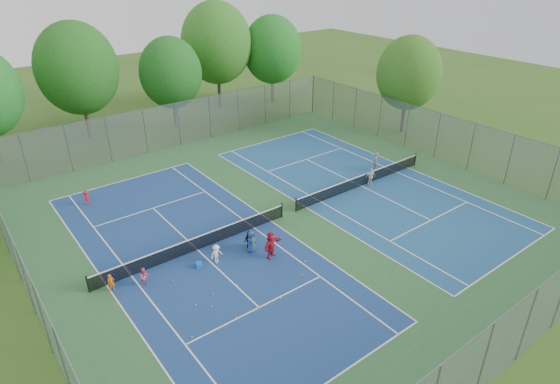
# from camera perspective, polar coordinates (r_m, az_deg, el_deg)

# --- Properties ---
(ground) EXTENTS (120.00, 120.00, 0.00)m
(ground) POSITION_cam_1_polar(r_m,az_deg,el_deg) (31.83, 1.10, -2.74)
(ground) COLOR #31561A
(ground) RESTS_ON ground
(court_pad) EXTENTS (32.00, 32.00, 0.01)m
(court_pad) POSITION_cam_1_polar(r_m,az_deg,el_deg) (31.83, 1.10, -2.73)
(court_pad) COLOR #2B5B30
(court_pad) RESTS_ON ground
(court_left) EXTENTS (10.97, 23.77, 0.01)m
(court_left) POSITION_cam_1_polar(r_m,az_deg,el_deg) (28.65, -10.02, -6.96)
(court_left) COLOR navy
(court_left) RESTS_ON court_pad
(court_right) EXTENTS (10.97, 23.77, 0.01)m
(court_right) POSITION_cam_1_polar(r_m,az_deg,el_deg) (36.09, 9.83, 0.73)
(court_right) COLOR navy
(court_right) RESTS_ON court_pad
(net_left) EXTENTS (12.87, 0.10, 0.91)m
(net_left) POSITION_cam_1_polar(r_m,az_deg,el_deg) (28.41, -10.09, -6.23)
(net_left) COLOR black
(net_left) RESTS_ON ground
(net_right) EXTENTS (12.87, 0.10, 0.91)m
(net_right) POSITION_cam_1_polar(r_m,az_deg,el_deg) (35.90, 9.89, 1.36)
(net_right) COLOR black
(net_right) RESTS_ON ground
(fence_north) EXTENTS (32.00, 0.10, 4.00)m
(fence_north) POSITION_cam_1_polar(r_m,az_deg,el_deg) (43.54, -12.22, 8.08)
(fence_north) COLOR gray
(fence_north) RESTS_ON ground
(fence_south) EXTENTS (32.00, 0.10, 4.00)m
(fence_south) POSITION_cam_1_polar(r_m,az_deg,el_deg) (22.86, 27.81, -14.20)
(fence_south) COLOR gray
(fence_south) RESTS_ON ground
(fence_west) EXTENTS (0.10, 32.00, 4.00)m
(fence_west) POSITION_cam_1_polar(r_m,az_deg,el_deg) (25.66, -28.54, -9.51)
(fence_west) COLOR gray
(fence_west) RESTS_ON ground
(fence_east) EXTENTS (0.10, 32.00, 4.00)m
(fence_east) POSITION_cam_1_polar(r_m,az_deg,el_deg) (41.95, 18.62, 6.50)
(fence_east) COLOR gray
(fence_east) RESTS_ON ground
(tree_nl) EXTENTS (7.20, 7.20, 10.69)m
(tree_nl) POSITION_cam_1_polar(r_m,az_deg,el_deg) (46.82, -23.50, 13.63)
(tree_nl) COLOR #443326
(tree_nl) RESTS_ON ground
(tree_nc) EXTENTS (6.00, 6.00, 8.85)m
(tree_nc) POSITION_cam_1_polar(r_m,az_deg,el_deg) (47.80, -13.18, 13.95)
(tree_nc) COLOR #443326
(tree_nc) RESTS_ON ground
(tree_nr) EXTENTS (7.60, 7.60, 11.42)m
(tree_nr) POSITION_cam_1_polar(r_m,az_deg,el_deg) (53.23, -7.76, 17.55)
(tree_nr) COLOR #443326
(tree_nr) RESTS_ON ground
(tree_ne) EXTENTS (6.60, 6.60, 9.77)m
(tree_ne) POSITION_cam_1_polar(r_m,az_deg,el_deg) (55.02, -0.95, 16.96)
(tree_ne) COLOR #443326
(tree_ne) RESTS_ON ground
(tree_side_e) EXTENTS (6.00, 6.00, 9.20)m
(tree_side_e) POSITION_cam_1_polar(r_m,az_deg,el_deg) (46.59, 15.43, 13.80)
(tree_side_e) COLOR #443326
(tree_side_e) RESTS_ON ground
(ball_crate) EXTENTS (0.41, 0.41, 0.30)m
(ball_crate) POSITION_cam_1_polar(r_m,az_deg,el_deg) (27.15, -9.86, -8.77)
(ball_crate) COLOR blue
(ball_crate) RESTS_ON ground
(ball_hopper) EXTENTS (0.35, 0.35, 0.62)m
(ball_hopper) POSITION_cam_1_polar(r_m,az_deg,el_deg) (28.38, -3.41, -6.18)
(ball_hopper) COLOR #268C2D
(ball_hopper) RESTS_ON ground
(student_a) EXTENTS (0.38, 0.26, 1.02)m
(student_a) POSITION_cam_1_polar(r_m,az_deg,el_deg) (26.44, -19.89, -10.38)
(student_a) COLOR #CE5F13
(student_a) RESTS_ON ground
(student_b) EXTENTS (0.60, 0.50, 1.11)m
(student_b) POSITION_cam_1_polar(r_m,az_deg,el_deg) (26.25, -16.18, -9.90)
(student_b) COLOR #D35282
(student_b) RESTS_ON ground
(student_c) EXTENTS (0.77, 0.47, 1.15)m
(student_c) POSITION_cam_1_polar(r_m,az_deg,el_deg) (27.17, -7.75, -7.46)
(student_c) COLOR white
(student_c) RESTS_ON ground
(student_d) EXTENTS (0.75, 0.43, 1.21)m
(student_d) POSITION_cam_1_polar(r_m,az_deg,el_deg) (28.12, -3.82, -5.83)
(student_d) COLOR black
(student_d) RESTS_ON ground
(student_e) EXTENTS (0.78, 0.61, 1.39)m
(student_e) POSITION_cam_1_polar(r_m,az_deg,el_deg) (27.77, -3.53, -6.07)
(student_e) COLOR navy
(student_e) RESTS_ON ground
(student_f) EXTENTS (1.65, 1.01, 1.70)m
(student_f) POSITION_cam_1_polar(r_m,az_deg,el_deg) (27.16, -1.09, -6.49)
(student_f) COLOR #AF1929
(student_f) RESTS_ON ground
(child_far_baseline) EXTENTS (0.75, 0.49, 1.08)m
(child_far_baseline) POSITION_cam_1_polar(r_m,az_deg,el_deg) (35.50, -22.50, -0.62)
(child_far_baseline) COLOR red
(child_far_baseline) RESTS_ON ground
(instructor) EXTENTS (0.65, 0.64, 1.51)m
(instructor) POSITION_cam_1_polar(r_m,az_deg,el_deg) (38.72, 11.54, 3.69)
(instructor) COLOR gray
(instructor) RESTS_ON ground
(teen_court_b) EXTENTS (0.85, 0.52, 1.36)m
(teen_court_b) POSITION_cam_1_polar(r_m,az_deg,el_deg) (36.15, 10.98, 1.84)
(teen_court_b) COLOR white
(teen_court_b) RESTS_ON ground
(tennis_ball_0) EXTENTS (0.07, 0.07, 0.07)m
(tennis_ball_0) POSITION_cam_1_polar(r_m,az_deg,el_deg) (24.48, -8.38, -13.66)
(tennis_ball_0) COLOR #CDDE33
(tennis_ball_0) RESTS_ON ground
(tennis_ball_1) EXTENTS (0.07, 0.07, 0.07)m
(tennis_ball_1) POSITION_cam_1_polar(r_m,az_deg,el_deg) (26.47, -12.98, -10.50)
(tennis_ball_1) COLOR #B3C92E
(tennis_ball_1) RESTS_ON ground
(tennis_ball_2) EXTENTS (0.07, 0.07, 0.07)m
(tennis_ball_2) POSITION_cam_1_polar(r_m,az_deg,el_deg) (27.85, 1.36, -7.56)
(tennis_ball_2) COLOR gold
(tennis_ball_2) RESTS_ON ground
(tennis_ball_3) EXTENTS (0.07, 0.07, 0.07)m
(tennis_ball_3) POSITION_cam_1_polar(r_m,az_deg,el_deg) (24.69, 0.06, -12.87)
(tennis_ball_3) COLOR gold
(tennis_ball_3) RESTS_ON ground
(tennis_ball_4) EXTENTS (0.07, 0.07, 0.07)m
(tennis_ball_4) POSITION_cam_1_polar(r_m,az_deg,el_deg) (27.28, 3.08, -8.43)
(tennis_ball_4) COLOR #EBF238
(tennis_ball_4) RESTS_ON ground
(tennis_ball_5) EXTENTS (0.07, 0.07, 0.07)m
(tennis_ball_5) POSITION_cam_1_polar(r_m,az_deg,el_deg) (26.25, 2.67, -10.07)
(tennis_ball_5) COLOR #BDE234
(tennis_ball_5) RESTS_ON ground
(tennis_ball_6) EXTENTS (0.07, 0.07, 0.07)m
(tennis_ball_6) POSITION_cam_1_polar(r_m,az_deg,el_deg) (25.60, -5.22, -11.31)
(tennis_ball_6) COLOR #C5E334
(tennis_ball_6) RESTS_ON ground
(tennis_ball_7) EXTENTS (0.07, 0.07, 0.07)m
(tennis_ball_7) POSITION_cam_1_polar(r_m,az_deg,el_deg) (23.75, -5.35, -14.99)
(tennis_ball_7) COLOR #B1CA2F
(tennis_ball_7) RESTS_ON ground
(tennis_ball_8) EXTENTS (0.07, 0.07, 0.07)m
(tennis_ball_8) POSITION_cam_1_polar(r_m,az_deg,el_deg) (23.06, -10.68, -17.03)
(tennis_ball_8) COLOR #C0E034
(tennis_ball_8) RESTS_ON ground
(tennis_ball_9) EXTENTS (0.07, 0.07, 0.07)m
(tennis_ball_9) POSITION_cam_1_polar(r_m,az_deg,el_deg) (24.69, -10.24, -13.41)
(tennis_ball_9) COLOR #D4EA36
(tennis_ball_9) RESTS_ON ground
(tennis_ball_10) EXTENTS (0.07, 0.07, 0.07)m
(tennis_ball_10) POSITION_cam_1_polar(r_m,az_deg,el_deg) (25.17, -8.13, -12.28)
(tennis_ball_10) COLOR #B2C92E
(tennis_ball_10) RESTS_ON ground
(tennis_ball_11) EXTENTS (0.07, 0.07, 0.07)m
(tennis_ball_11) POSITION_cam_1_polar(r_m,az_deg,el_deg) (27.33, -7.69, -8.61)
(tennis_ball_11) COLOR #D9F038
(tennis_ball_11) RESTS_ON ground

